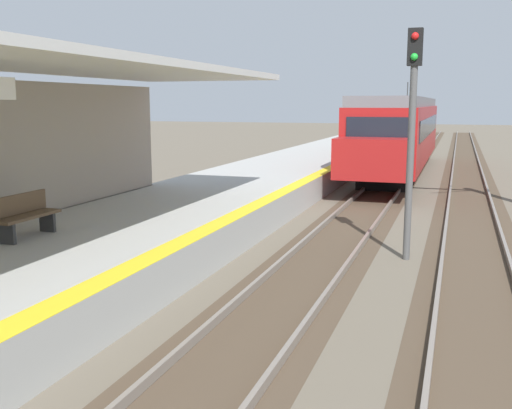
% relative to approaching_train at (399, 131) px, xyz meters
% --- Properties ---
extents(station_platform, '(5.00, 80.00, 0.91)m').
position_rel_approaching_train_xyz_m(station_platform, '(-4.40, -17.04, -1.73)').
color(station_platform, '#A8A8A3').
rests_on(station_platform, ground).
extents(track_pair_nearest_platform, '(2.34, 120.00, 0.16)m').
position_rel_approaching_train_xyz_m(track_pair_nearest_platform, '(-0.00, -13.04, -2.13)').
color(track_pair_nearest_platform, '#4C3D2D').
rests_on(track_pair_nearest_platform, ground).
extents(track_pair_middle, '(2.34, 120.00, 0.16)m').
position_rel_approaching_train_xyz_m(track_pair_middle, '(3.40, -13.04, -2.13)').
color(track_pair_middle, '#4C3D2D').
rests_on(track_pair_middle, ground).
extents(approaching_train, '(2.93, 19.60, 4.76)m').
position_rel_approaching_train_xyz_m(approaching_train, '(0.00, 0.00, 0.00)').
color(approaching_train, maroon).
rests_on(approaching_train, ground).
extents(rail_signal_post, '(0.32, 0.34, 5.20)m').
position_rel_approaching_train_xyz_m(rail_signal_post, '(1.87, -17.33, 1.02)').
color(rail_signal_post, '#4C4C4C').
rests_on(rail_signal_post, ground).
extents(platform_bench, '(0.45, 1.60, 0.88)m').
position_rel_approaching_train_xyz_m(platform_bench, '(-5.32, -21.51, -0.80)').
color(platform_bench, brown).
rests_on(platform_bench, station_platform).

